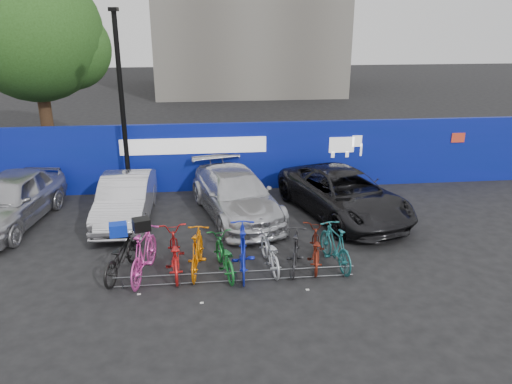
{
  "coord_description": "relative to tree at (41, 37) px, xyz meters",
  "views": [
    {
      "loc": [
        -0.6,
        -10.85,
        5.94
      ],
      "look_at": [
        0.74,
        2.0,
        1.29
      ],
      "focal_mm": 35.0,
      "sensor_mm": 36.0,
      "label": 1
    }
  ],
  "objects": [
    {
      "name": "bike_9",
      "position": [
        9.27,
        -10.07,
        -4.53
      ],
      "size": [
        0.82,
        1.85,
        1.08
      ],
      "primitive_type": "imported",
      "rotation": [
        0.0,
        0.0,
        3.32
      ],
      "color": "#1F696D",
      "rests_on": "ground"
    },
    {
      "name": "lamppost",
      "position": [
        3.57,
        -4.66,
        -1.8
      ],
      "size": [
        0.25,
        0.5,
        6.11
      ],
      "color": "black",
      "rests_on": "ground"
    },
    {
      "name": "car_3",
      "position": [
        10.34,
        -6.89,
        -4.36
      ],
      "size": [
        3.75,
        5.58,
        1.42
      ],
      "primitive_type": "imported",
      "rotation": [
        0.0,
        0.0,
        0.3
      ],
      "color": "black",
      "rests_on": "ground"
    },
    {
      "name": "ground",
      "position": [
        6.77,
        -10.06,
        -5.07
      ],
      "size": [
        100.0,
        100.0,
        0.0
      ],
      "primitive_type": "plane",
      "color": "black",
      "rests_on": "ground"
    },
    {
      "name": "car_0",
      "position": [
        0.4,
        -6.56,
        -4.29
      ],
      "size": [
        2.52,
        4.81,
        1.56
      ],
      "primitive_type": "imported",
      "rotation": [
        0.0,
        0.0,
        -0.15
      ],
      "color": "#ABABB0",
      "rests_on": "ground"
    },
    {
      "name": "bike_4",
      "position": [
        6.52,
        -10.18,
        -4.6
      ],
      "size": [
        0.94,
        1.85,
        0.93
      ],
      "primitive_type": "imported",
      "rotation": [
        0.0,
        0.0,
        3.33
      ],
      "color": "#17732A",
      "rests_on": "ground"
    },
    {
      "name": "cargo_topcase",
      "position": [
        4.64,
        -10.14,
        -3.72
      ],
      "size": [
        0.46,
        0.44,
        0.28
      ],
      "primitive_type": "cube",
      "rotation": [
        0.0,
        0.0,
        0.32
      ],
      "color": "black",
      "rests_on": "bike_1"
    },
    {
      "name": "bike_0",
      "position": [
        4.08,
        -9.97,
        -4.56
      ],
      "size": [
        1.15,
        2.06,
        1.03
      ],
      "primitive_type": "imported",
      "rotation": [
        0.0,
        0.0,
        2.89
      ],
      "color": "black",
      "rests_on": "ground"
    },
    {
      "name": "bike_7",
      "position": [
        8.27,
        -10.13,
        -4.57
      ],
      "size": [
        0.84,
        1.72,
        1.0
      ],
      "primitive_type": "imported",
      "rotation": [
        0.0,
        0.0,
        2.91
      ],
      "color": "#262628",
      "rests_on": "ground"
    },
    {
      "name": "bike_rack",
      "position": [
        6.77,
        -10.66,
        -4.91
      ],
      "size": [
        5.6,
        0.03,
        0.3
      ],
      "color": "#595B60",
      "rests_on": "ground"
    },
    {
      "name": "bike_8",
      "position": [
        8.8,
        -9.96,
        -4.6
      ],
      "size": [
        0.95,
        1.88,
        0.94
      ],
      "primitive_type": "imported",
      "rotation": [
        0.0,
        0.0,
        2.95
      ],
      "color": "maroon",
      "rests_on": "ground"
    },
    {
      "name": "car_1",
      "position": [
        3.73,
        -6.55,
        -4.39
      ],
      "size": [
        1.5,
        4.13,
        1.35
      ],
      "primitive_type": "imported",
      "rotation": [
        0.0,
        0.0,
        -0.02
      ],
      "color": "silver",
      "rests_on": "ground"
    },
    {
      "name": "bike_5",
      "position": [
        6.98,
        -10.18,
        -4.45
      ],
      "size": [
        0.7,
        2.08,
        1.23
      ],
      "primitive_type": "imported",
      "rotation": [
        0.0,
        0.0,
        3.08
      ],
      "color": "#1524BC",
      "rests_on": "ground"
    },
    {
      "name": "car_2",
      "position": [
        7.06,
        -6.56,
        -4.37
      ],
      "size": [
        3.07,
        5.15,
        1.4
      ],
      "primitive_type": "imported",
      "rotation": [
        0.0,
        0.0,
        0.25
      ],
      "color": "silver",
      "rests_on": "ground"
    },
    {
      "name": "bike_3",
      "position": [
        5.89,
        -10.03,
        -4.53
      ],
      "size": [
        0.74,
        1.86,
        1.09
      ],
      "primitive_type": "imported",
      "rotation": [
        0.0,
        0.0,
        3.02
      ],
      "color": "orange",
      "rests_on": "ground"
    },
    {
      "name": "tree",
      "position": [
        0.0,
        0.0,
        0.0
      ],
      "size": [
        5.4,
        5.2,
        7.8
      ],
      "color": "#382314",
      "rests_on": "ground"
    },
    {
      "name": "hoarding",
      "position": [
        6.78,
        -4.06,
        -3.86
      ],
      "size": [
        22.0,
        0.18,
        2.4
      ],
      "color": "navy",
      "rests_on": "ground"
    },
    {
      "name": "bike_6",
      "position": [
        7.64,
        -10.03,
        -4.62
      ],
      "size": [
        0.8,
        1.78,
        0.91
      ],
      "primitive_type": "imported",
      "rotation": [
        0.0,
        0.0,
        3.26
      ],
      "color": "#B8BCBF",
      "rests_on": "ground"
    },
    {
      "name": "bike_2",
      "position": [
        5.33,
        -9.98,
        -4.55
      ],
      "size": [
        0.86,
        2.02,
        1.03
      ],
      "primitive_type": "imported",
      "rotation": [
        0.0,
        0.0,
        3.24
      ],
      "color": "red",
      "rests_on": "ground"
    },
    {
      "name": "cargo_crate",
      "position": [
        4.08,
        -9.97,
        -3.9
      ],
      "size": [
        0.46,
        0.38,
        0.29
      ],
      "primitive_type": "cube",
      "rotation": [
        0.0,
        0.0,
        0.17
      ],
      "color": "#0D2AB4",
      "rests_on": "bike_0"
    },
    {
      "name": "bike_1",
      "position": [
        4.64,
        -10.14,
        -4.46
      ],
      "size": [
        0.93,
        2.09,
        1.21
      ],
      "primitive_type": "imported",
      "rotation": [
        0.0,
        0.0,
        2.96
      ],
      "color": "#DB3FA5",
      "rests_on": "ground"
    }
  ]
}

